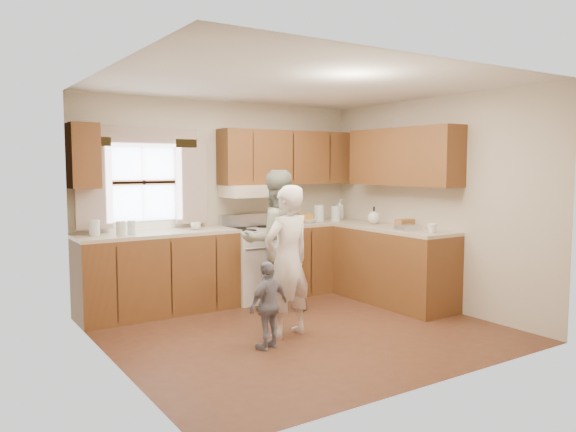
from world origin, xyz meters
TOP-DOWN VIEW (x-y plane):
  - room at (0.00, 0.00)m, footprint 3.80×3.80m
  - kitchen_fixtures at (0.61, 1.08)m, footprint 3.80×2.25m
  - stove at (0.30, 1.44)m, footprint 0.76×0.67m
  - woman_left at (-0.22, -0.07)m, footprint 0.60×0.44m
  - woman_right at (0.21, 0.83)m, footprint 0.90×0.76m
  - child at (-0.58, -0.31)m, footprint 0.52×0.33m

SIDE VIEW (x-z plane):
  - child at x=-0.58m, z-range 0.00..0.82m
  - stove at x=0.30m, z-range -0.07..1.00m
  - woman_left at x=-0.22m, z-range 0.00..1.51m
  - woman_right at x=0.21m, z-range 0.00..1.65m
  - kitchen_fixtures at x=0.61m, z-range -0.24..1.91m
  - room at x=0.00m, z-range -0.65..3.15m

